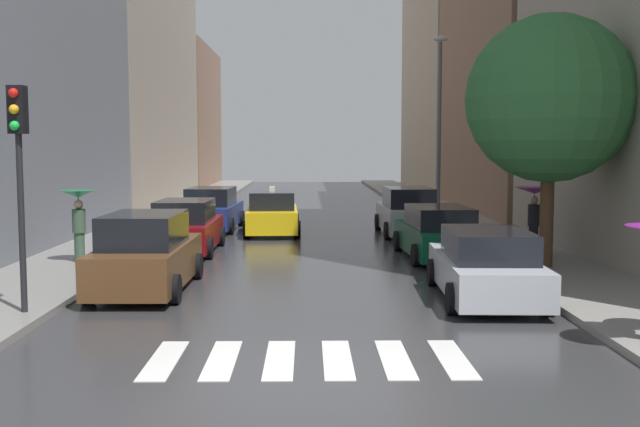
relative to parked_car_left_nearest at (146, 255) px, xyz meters
name	(u,v)px	position (x,y,z in m)	size (l,w,h in m)	color
ground_plane	(308,219)	(3.71, 17.29, -0.86)	(28.00, 72.00, 0.04)	#333335
sidewalk_left	(166,217)	(-2.79, 17.29, -0.76)	(3.00, 72.00, 0.15)	gray
sidewalk_right	(449,217)	(10.21, 17.29, -0.76)	(3.00, 72.00, 0.15)	gray
crosswalk_stripes	(309,359)	(3.71, -5.67, -0.83)	(4.95, 2.20, 0.01)	silver
building_left_far	(175,117)	(-7.29, 46.06, 4.86)	(6.00, 14.50, 11.40)	#8C6B56
building_right_mid	(528,5)	(14.71, 21.09, 9.52)	(6.00, 16.44, 20.71)	#8C6B56
building_right_far	(458,63)	(14.71, 38.66, 8.58)	(6.00, 17.82, 18.83)	#B2A38C
parked_car_left_nearest	(146,255)	(0.00, 0.00, 0.00)	(2.07, 4.66, 1.81)	brown
parked_car_left_second	(186,228)	(-0.11, 6.35, -0.06)	(2.04, 4.50, 1.66)	maroon
parked_car_left_third	(212,210)	(-0.09, 12.65, -0.04)	(2.27, 4.71, 1.70)	navy
parked_car_right_nearest	(486,266)	(7.56, -1.09, -0.11)	(2.26, 4.83, 1.54)	#B2B7BF
parked_car_right_second	(438,234)	(7.56, 4.97, -0.10)	(2.23, 4.86, 1.56)	#0C4C2D
parked_car_right_third	(408,213)	(7.45, 10.99, -0.01)	(2.14, 4.80, 1.79)	#B2B7BF
taxi_midroad	(272,214)	(2.36, 11.36, -0.07)	(2.19, 4.51, 1.81)	yellow
pedestrian_foreground	(79,211)	(-2.57, 3.47, 0.72)	(0.96, 0.96, 1.97)	#38513D
pedestrian_near_tree	(534,203)	(10.43, 5.06, 0.81)	(1.16, 1.16, 1.96)	black
street_tree_right	(550,99)	(9.99, 2.48, 3.70)	(4.37, 4.37, 6.58)	#513823
traffic_light_left_corner	(18,148)	(-1.74, -2.86, 2.45)	(0.30, 0.42, 4.30)	black
lamp_post_right	(439,116)	(9.26, 14.78, 3.74)	(0.60, 0.28, 7.77)	#595B60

